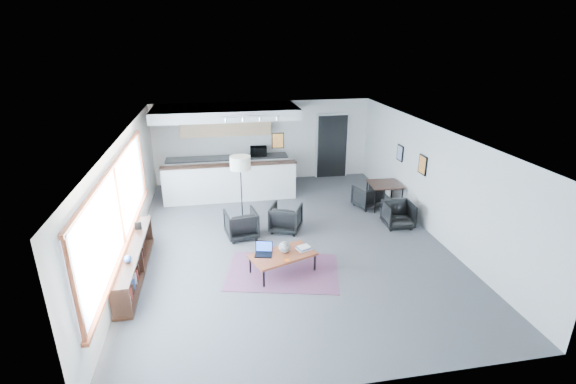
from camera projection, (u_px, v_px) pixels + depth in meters
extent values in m
cube|color=#4A4A4C|center=(288.00, 240.00, 9.92)|extent=(7.00, 9.00, 0.01)
cube|color=white|center=(288.00, 132.00, 9.00)|extent=(7.00, 9.00, 0.01)
cube|color=silver|center=(263.00, 141.00, 13.60)|extent=(7.00, 0.01, 2.60)
cube|color=silver|center=(350.00, 309.00, 5.31)|extent=(7.00, 0.01, 2.60)
cube|color=silver|center=(126.00, 199.00, 8.88)|extent=(0.01, 9.00, 2.60)
cube|color=silver|center=(431.00, 179.00, 10.04)|extent=(0.01, 9.00, 2.60)
cube|color=#8CBFFF|center=(118.00, 206.00, 7.98)|extent=(0.02, 5.80, 1.55)
cube|color=brown|center=(126.00, 243.00, 8.27)|extent=(0.10, 5.95, 0.06)
cube|color=brown|center=(113.00, 166.00, 7.70)|extent=(0.06, 5.95, 0.06)
cube|color=brown|center=(75.00, 292.00, 5.32)|extent=(0.06, 0.06, 1.60)
cube|color=brown|center=(119.00, 206.00, 7.99)|extent=(0.06, 0.06, 1.60)
cube|color=brown|center=(141.00, 163.00, 10.65)|extent=(0.06, 0.06, 1.60)
cube|color=black|center=(133.00, 248.00, 8.23)|extent=(0.35, 3.00, 0.05)
cube|color=black|center=(136.00, 273.00, 8.43)|extent=(0.35, 3.00, 0.05)
cube|color=black|center=(121.00, 304.00, 7.00)|extent=(0.33, 0.04, 0.55)
cube|color=black|center=(135.00, 261.00, 8.33)|extent=(0.33, 0.04, 0.55)
cube|color=black|center=(145.00, 230.00, 9.67)|extent=(0.33, 0.04, 0.55)
cube|color=#3359A5|center=(124.00, 307.00, 7.19)|extent=(0.18, 0.04, 0.20)
cube|color=silver|center=(125.00, 300.00, 7.34)|extent=(0.18, 0.04, 0.22)
cube|color=maroon|center=(127.00, 294.00, 7.50)|extent=(0.18, 0.04, 0.24)
cube|color=black|center=(129.00, 290.00, 7.66)|extent=(0.18, 0.04, 0.20)
cube|color=#3359A5|center=(130.00, 284.00, 7.81)|extent=(0.18, 0.04, 0.22)
cube|color=silver|center=(132.00, 279.00, 7.97)|extent=(0.18, 0.04, 0.24)
cube|color=maroon|center=(133.00, 275.00, 8.13)|extent=(0.18, 0.04, 0.20)
cube|color=black|center=(135.00, 270.00, 8.28)|extent=(0.18, 0.04, 0.22)
cube|color=#3359A5|center=(136.00, 265.00, 8.44)|extent=(0.18, 0.03, 0.24)
cube|color=silver|center=(137.00, 262.00, 8.60)|extent=(0.18, 0.03, 0.20)
cube|color=maroon|center=(139.00, 257.00, 8.75)|extent=(0.18, 0.03, 0.22)
cube|color=black|center=(140.00, 253.00, 8.91)|extent=(0.18, 0.04, 0.24)
cube|color=black|center=(138.00, 226.00, 8.93)|extent=(0.14, 0.02, 0.18)
sphere|color=#264C99|center=(128.00, 259.00, 7.65)|extent=(0.14, 0.14, 0.14)
cube|color=white|center=(230.00, 183.00, 12.01)|extent=(3.80, 0.25, 1.10)
cube|color=black|center=(229.00, 165.00, 11.81)|extent=(3.85, 0.32, 0.04)
cube|color=white|center=(228.00, 172.00, 13.38)|extent=(3.80, 0.60, 0.90)
cube|color=#2D2D2D|center=(227.00, 158.00, 13.22)|extent=(3.82, 0.62, 0.04)
cube|color=tan|center=(226.00, 124.00, 12.99)|extent=(2.80, 0.35, 0.70)
cube|color=white|center=(226.00, 112.00, 12.16)|extent=(4.20, 1.80, 0.30)
cube|color=black|center=(278.00, 141.00, 11.83)|extent=(0.35, 0.03, 0.45)
cube|color=orange|center=(278.00, 141.00, 11.81)|extent=(0.30, 0.01, 0.40)
cube|color=black|center=(332.00, 146.00, 14.00)|extent=(1.00, 0.12, 2.10)
cube|color=white|center=(317.00, 147.00, 13.92)|extent=(0.06, 0.10, 2.10)
cube|color=white|center=(347.00, 146.00, 14.09)|extent=(0.06, 0.10, 2.10)
cube|color=white|center=(333.00, 115.00, 13.63)|extent=(1.10, 0.10, 0.06)
cube|color=silver|center=(250.00, 116.00, 10.94)|extent=(1.60, 0.04, 0.04)
cylinder|color=silver|center=(226.00, 120.00, 10.86)|extent=(0.07, 0.07, 0.09)
cylinder|color=silver|center=(243.00, 120.00, 10.93)|extent=(0.07, 0.07, 0.09)
cylinder|color=silver|center=(260.00, 119.00, 11.01)|extent=(0.07, 0.07, 0.09)
cylinder|color=silver|center=(277.00, 118.00, 11.08)|extent=(0.07, 0.07, 0.09)
cube|color=black|center=(423.00, 165.00, 10.31)|extent=(0.03, 0.38, 0.48)
cube|color=orange|center=(422.00, 165.00, 10.31)|extent=(0.00, 0.32, 0.42)
cube|color=black|center=(400.00, 153.00, 11.53)|extent=(0.03, 0.34, 0.44)
cube|color=#859FC5|center=(400.00, 153.00, 11.53)|extent=(0.00, 0.28, 0.38)
cube|color=#592F48|center=(283.00, 272.00, 8.57)|extent=(2.55, 2.02, 0.01)
cube|color=brown|center=(283.00, 255.00, 8.43)|extent=(1.44, 1.10, 0.05)
cube|color=black|center=(264.00, 279.00, 7.98)|extent=(0.04, 0.04, 0.37)
cube|color=black|center=(250.00, 265.00, 8.46)|extent=(0.04, 0.04, 0.37)
cube|color=black|center=(315.00, 263.00, 8.55)|extent=(0.04, 0.04, 0.37)
cube|color=black|center=(299.00, 251.00, 9.02)|extent=(0.04, 0.04, 0.37)
cube|color=black|center=(290.00, 263.00, 8.20)|extent=(1.15, 0.46, 0.03)
cube|color=black|center=(275.00, 250.00, 8.68)|extent=(1.15, 0.46, 0.03)
cube|color=black|center=(264.00, 255.00, 8.38)|extent=(0.39, 0.32, 0.02)
cube|color=black|center=(264.00, 246.00, 8.45)|extent=(0.35, 0.14, 0.23)
cube|color=blue|center=(264.00, 246.00, 8.44)|extent=(0.32, 0.12, 0.20)
sphere|color=gray|center=(285.00, 247.00, 8.44)|extent=(0.24, 0.24, 0.24)
cube|color=silver|center=(304.00, 249.00, 8.59)|extent=(0.34, 0.30, 0.03)
cube|color=#3359A5|center=(304.00, 248.00, 8.58)|extent=(0.30, 0.28, 0.03)
cube|color=silver|center=(304.00, 247.00, 8.55)|extent=(0.28, 0.25, 0.03)
cube|color=#E5590C|center=(287.00, 260.00, 8.18)|extent=(0.11, 0.11, 0.01)
imported|color=black|center=(241.00, 223.00, 9.93)|extent=(0.82, 0.78, 0.74)
imported|color=black|center=(286.00, 217.00, 10.27)|extent=(0.92, 0.90, 0.73)
cylinder|color=black|center=(243.00, 222.00, 10.82)|extent=(0.33, 0.33, 0.03)
cylinder|color=black|center=(242.00, 194.00, 10.55)|extent=(0.03, 0.03, 1.50)
cylinder|color=beige|center=(240.00, 163.00, 10.26)|extent=(0.54, 0.54, 0.33)
cube|color=black|center=(385.00, 184.00, 11.53)|extent=(0.88, 0.88, 0.04)
cylinder|color=black|center=(375.00, 202.00, 11.26)|extent=(0.04, 0.04, 0.67)
cylinder|color=black|center=(367.00, 192.00, 11.96)|extent=(0.04, 0.04, 0.67)
cylinder|color=black|center=(402.00, 200.00, 11.36)|extent=(0.04, 0.04, 0.67)
cylinder|color=black|center=(392.00, 191.00, 12.05)|extent=(0.04, 0.04, 0.67)
imported|color=black|center=(398.00, 215.00, 10.50)|extent=(0.62, 0.59, 0.61)
imported|color=black|center=(367.00, 197.00, 11.71)|extent=(0.70, 0.68, 0.58)
imported|color=black|center=(258.00, 150.00, 13.31)|extent=(0.55, 0.33, 0.36)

